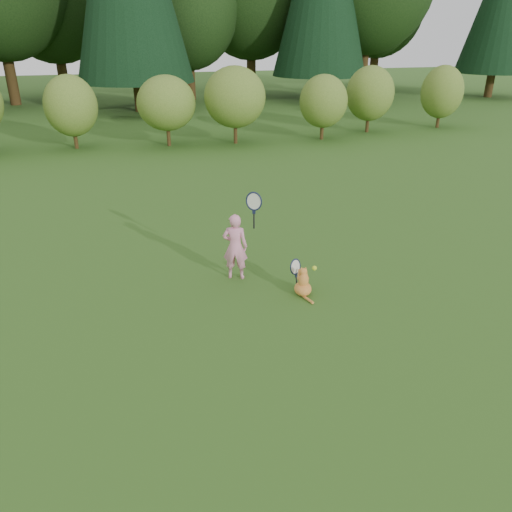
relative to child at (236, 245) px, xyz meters
name	(u,v)px	position (x,y,z in m)	size (l,w,h in m)	color
ground	(258,322)	(-0.05, -1.51, -0.61)	(100.00, 100.00, 0.00)	#255417
shrub_row	(158,107)	(-0.05, 11.49, 0.79)	(28.00, 3.00, 2.80)	#476820
child	(236,245)	(0.00, 0.00, 0.00)	(0.66, 0.44, 1.75)	pink
cat	(303,280)	(0.89, -0.88, -0.37)	(0.41, 0.66, 0.66)	orange
tennis_ball	(314,268)	(0.92, -1.26, 0.02)	(0.07, 0.07, 0.07)	#A1D118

